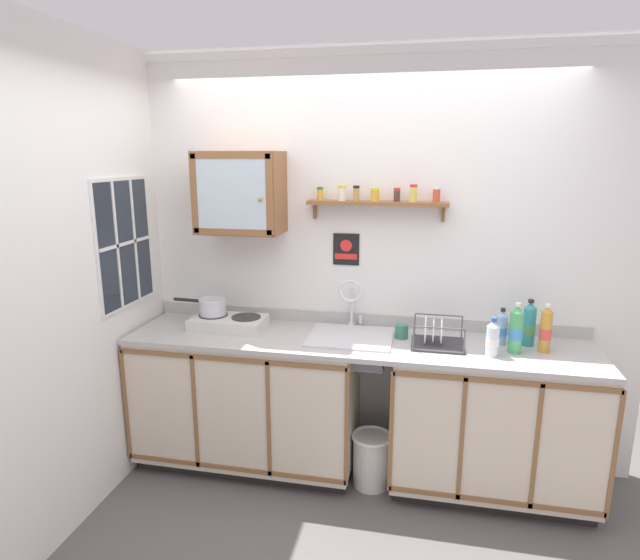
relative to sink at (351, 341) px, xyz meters
The scene contains 22 objects.
floor 0.97m from the sink, 84.15° to the right, with size 5.87×5.87×0.00m, color #565451.
back_wall 0.54m from the sink, 82.23° to the left, with size 3.47×0.07×2.68m.
side_wall_left 1.63m from the sink, 155.12° to the right, with size 0.05×3.44×2.68m, color white.
lower_cabinet_run 0.80m from the sink, behind, with size 1.43×0.61×0.89m.
lower_cabinet_run_right 0.98m from the sink, ahead, with size 1.19×0.61×0.89m.
countertop 0.06m from the sink, 45.08° to the right, with size 2.83×0.63×0.03m, color #B2B2AD.
backsplash 0.26m from the sink, 81.17° to the left, with size 2.83×0.02×0.08m, color #B2B2AD.
sink is the anchor object (origin of this frame).
hot_plate_stove 0.81m from the sink, behind, with size 0.47×0.27×0.08m.
saucepan 0.94m from the sink, behind, with size 0.37×0.18×0.11m.
bottle_soda_green_0 0.97m from the sink, ahead, with size 0.08×0.08×0.29m.
bottle_water_blue_1 0.91m from the sink, ahead, with size 0.06×0.06×0.22m.
bottle_juice_amber_2 1.13m from the sink, ahead, with size 0.07×0.07×0.29m.
bottle_water_clear_3 0.85m from the sink, 10.29° to the right, with size 0.07×0.07×0.22m.
bottle_detergent_teal_4 1.06m from the sink, ahead, with size 0.08×0.08×0.28m.
dish_rack 0.52m from the sink, ahead, with size 0.31×0.28×0.17m.
mug 0.32m from the sink, ahead, with size 0.08×0.12×0.09m.
wall_cabinet 1.17m from the sink, behind, with size 0.54×0.33×0.51m.
spice_shelf 0.89m from the sink, 56.62° to the left, with size 0.87×0.14×0.23m.
warning_sign 0.60m from the sink, 106.31° to the left, with size 0.17×0.01×0.21m.
window 1.53m from the sink, behind, with size 0.03×0.59×0.80m.
trash_bin 0.74m from the sink, 39.54° to the right, with size 0.26×0.26×0.34m.
Camera 1 is at (0.41, -2.69, 2.02)m, focal length 29.49 mm.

